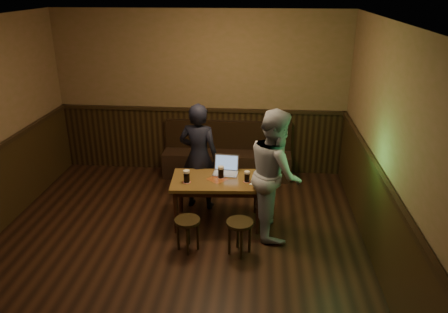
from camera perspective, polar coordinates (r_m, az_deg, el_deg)
room at (r=5.05m, az=-7.38°, el=-1.66°), size 5.04×6.04×2.84m
bench at (r=7.63m, az=0.41°, el=-0.30°), size 2.20×0.50×0.95m
pub_table at (r=6.04m, az=-0.84°, el=-3.75°), size 1.30×0.80×0.68m
stool_left at (r=5.57m, az=-4.78°, el=-8.98°), size 0.36×0.36×0.44m
stool_right at (r=5.48m, az=2.06°, el=-9.31°), size 0.41×0.41×0.46m
pint_left at (r=5.90m, az=-4.90°, el=-2.60°), size 0.11×0.11×0.18m
pint_mid at (r=6.01m, az=-0.41°, el=-2.04°), size 0.11×0.11×0.17m
pint_right at (r=5.91m, az=3.02°, el=-2.62°), size 0.10×0.10×0.15m
laptop at (r=6.18m, az=0.24°, el=-1.59°), size 0.37×0.30×0.24m
menu at (r=5.88m, az=4.57°, el=-3.60°), size 0.26×0.23×0.00m
person_suit at (r=6.41m, az=-3.30°, el=-0.02°), size 0.64×0.48×1.61m
person_grey at (r=5.75m, az=6.68°, el=-2.19°), size 0.80×0.95×1.73m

